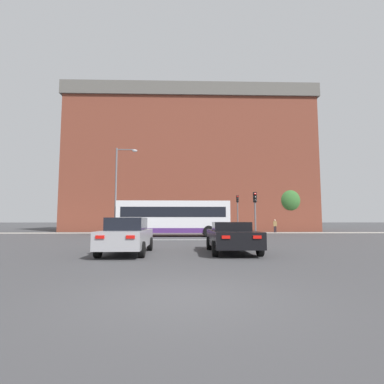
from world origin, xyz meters
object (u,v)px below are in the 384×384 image
Objects in this scene: car_roadster_right at (232,237)px; pedestrian_walking_east at (161,224)px; pedestrian_waiting at (275,225)px; street_lamp_junction at (119,183)px; bus_crossing_lead at (174,218)px; traffic_light_near_right at (255,207)px; traffic_light_far_right at (238,208)px; car_saloon_left at (127,236)px.

pedestrian_walking_east reaches higher than car_roadster_right.
pedestrian_walking_east is (-13.75, 0.12, 0.08)m from pedestrian_waiting.
street_lamp_junction is 5.20× the size of pedestrian_waiting.
bus_crossing_lead is 14.53m from pedestrian_waiting.
traffic_light_near_right is at bearing 55.93° from bus_crossing_lead.
traffic_light_near_right is at bearing 70.35° from car_roadster_right.
car_roadster_right is 2.99× the size of pedestrian_waiting.
traffic_light_near_right is 12.60m from street_lamp_junction.
traffic_light_far_right reaches higher than car_roadster_right.
street_lamp_junction reaches higher than traffic_light_far_right.
traffic_light_near_right reaches higher than car_saloon_left.
car_saloon_left and pedestrian_waiting have the same top height.
traffic_light_near_right reaches higher than pedestrian_waiting.
traffic_light_far_right is 9.33m from pedestrian_walking_east.
car_roadster_right is at bearing -106.90° from pedestrian_walking_east.
car_roadster_right is 22.79m from pedestrian_walking_east.
traffic_light_far_right is at bearing -40.16° from pedestrian_walking_east.
car_saloon_left is 2.90× the size of pedestrian_waiting.
car_saloon_left is at bearing -113.42° from pedestrian_waiting.
car_saloon_left is at bearing -6.35° from bus_crossing_lead.
street_lamp_junction is at bearing -146.60° from pedestrian_waiting.
traffic_light_far_right is (8.72, 20.96, 2.11)m from car_saloon_left.
pedestrian_walking_east reaches higher than car_saloon_left.
car_roadster_right is 2.78× the size of pedestrian_walking_east.
street_lamp_junction is at bearing -151.33° from traffic_light_far_right.
car_saloon_left is at bearing -118.79° from pedestrian_walking_east.
pedestrian_waiting is at bearing 18.25° from traffic_light_far_right.
traffic_light_near_right reaches higher than car_roadster_right.
pedestrian_walking_east is (-0.25, 22.66, 0.20)m from car_saloon_left.
traffic_light_far_right is 2.76× the size of pedestrian_waiting.
traffic_light_near_right is at bearing -21.03° from street_lamp_junction.
street_lamp_junction is at bearing 120.53° from car_roadster_right.
car_saloon_left is at bearing -174.80° from car_roadster_right.
street_lamp_junction is (-5.06, 0.05, 3.20)m from bus_crossing_lead.
car_roadster_right is (4.69, 0.42, -0.09)m from car_saloon_left.
street_lamp_junction is (-3.47, 14.30, 4.12)m from car_saloon_left.
bus_crossing_lead is at bearing 145.93° from traffic_light_near_right.
traffic_light_far_right is 0.53× the size of street_lamp_junction.
car_roadster_right is at bearing -101.09° from traffic_light_far_right.
street_lamp_junction is (-8.16, 13.88, 4.21)m from car_roadster_right.
traffic_light_far_right reaches higher than traffic_light_near_right.
car_saloon_left is at bearing -129.31° from traffic_light_near_right.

